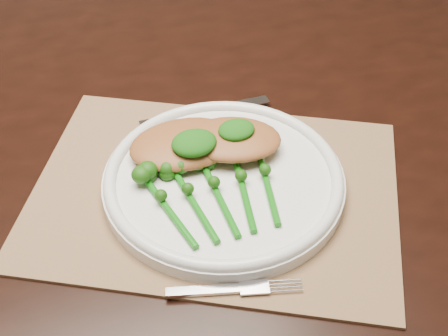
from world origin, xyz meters
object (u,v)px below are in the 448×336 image
object	(u,v)px
dinner_plate	(224,179)
dining_table	(150,288)
chicken_fillet_left	(184,144)
broccolini_bundle	(219,198)
placemat	(215,191)

from	to	relation	value
dinner_plate	dining_table	bearing A→B (deg)	117.35
chicken_fillet_left	dining_table	bearing A→B (deg)	121.19
broccolini_bundle	dinner_plate	bearing A→B (deg)	63.57
placemat	dinner_plate	size ratio (longest dim) A/B	1.50
dining_table	placemat	bearing A→B (deg)	-59.88
placemat	broccolini_bundle	bearing A→B (deg)	-71.26
dining_table	placemat	xyz separation A→B (m)	(0.07, -0.16, 0.37)
chicken_fillet_left	broccolini_bundle	bearing A→B (deg)	-79.71
placemat	broccolini_bundle	distance (m)	0.04
dining_table	placemat	world-z (taller)	placemat
broccolini_bundle	placemat	bearing A→B (deg)	80.37
dining_table	broccolini_bundle	bearing A→B (deg)	-65.47
dinner_plate	chicken_fillet_left	size ratio (longest dim) A/B	2.12
dining_table	dinner_plate	distance (m)	0.43
dining_table	chicken_fillet_left	world-z (taller)	chicken_fillet_left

